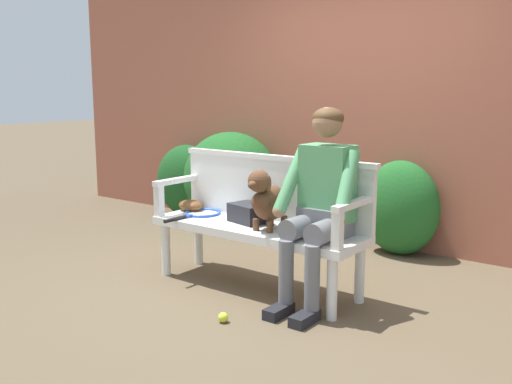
# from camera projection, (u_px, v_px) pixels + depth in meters

# --- Properties ---
(ground_plane) EXTENTS (40.00, 40.00, 0.00)m
(ground_plane) POSITION_uv_depth(u_px,v_px,m) (256.00, 287.00, 4.32)
(ground_plane) COLOR brown
(brick_garden_fence) EXTENTS (8.00, 0.30, 2.73)m
(brick_garden_fence) POSITION_uv_depth(u_px,v_px,m) (370.00, 99.00, 5.48)
(brick_garden_fence) COLOR #9E5642
(brick_garden_fence) RESTS_ON ground
(hedge_bush_mid_right) EXTENTS (1.10, 0.89, 1.01)m
(hedge_bush_mid_right) POSITION_uv_depth(u_px,v_px,m) (231.00, 180.00, 6.15)
(hedge_bush_mid_right) COLOR #1E5B23
(hedge_bush_mid_right) RESTS_ON ground
(hedge_bush_far_left) EXTENTS (0.83, 0.52, 0.83)m
(hedge_bush_far_left) POSITION_uv_depth(u_px,v_px,m) (188.00, 181.00, 6.62)
(hedge_bush_far_left) COLOR #194C1E
(hedge_bush_far_left) RESTS_ON ground
(hedge_bush_mid_left) EXTENTS (0.71, 0.45, 0.85)m
(hedge_bush_mid_left) POSITION_uv_depth(u_px,v_px,m) (400.00, 208.00, 5.11)
(hedge_bush_mid_left) COLOR #1E5B23
(hedge_bush_mid_left) RESTS_ON ground
(garden_bench) EXTENTS (1.67, 0.50, 0.48)m
(garden_bench) POSITION_uv_depth(u_px,v_px,m) (256.00, 234.00, 4.24)
(garden_bench) COLOR white
(garden_bench) RESTS_ON ground
(bench_backrest) EXTENTS (1.71, 0.06, 0.50)m
(bench_backrest) POSITION_uv_depth(u_px,v_px,m) (274.00, 187.00, 4.36)
(bench_backrest) COLOR white
(bench_backrest) RESTS_ON garden_bench
(bench_armrest_left_end) EXTENTS (0.06, 0.50, 0.28)m
(bench_armrest_left_end) POSITION_uv_depth(u_px,v_px,m) (170.00, 189.00, 4.60)
(bench_armrest_left_end) COLOR white
(bench_armrest_left_end) RESTS_ON garden_bench
(bench_armrest_right_end) EXTENTS (0.06, 0.50, 0.28)m
(bench_armrest_right_end) POSITION_uv_depth(u_px,v_px,m) (347.00, 215.00, 3.65)
(bench_armrest_right_end) COLOR white
(bench_armrest_right_end) RESTS_ON garden_bench
(person_seated) EXTENTS (0.56, 0.65, 1.35)m
(person_seated) POSITION_uv_depth(u_px,v_px,m) (321.00, 199.00, 3.84)
(person_seated) COLOR black
(person_seated) RESTS_ON ground
(dog_on_bench) EXTENTS (0.23, 0.45, 0.44)m
(dog_on_bench) POSITION_uv_depth(u_px,v_px,m) (267.00, 199.00, 4.06)
(dog_on_bench) COLOR brown
(dog_on_bench) RESTS_ON garden_bench
(tennis_racket) EXTENTS (0.29, 0.56, 0.03)m
(tennis_racket) POSITION_uv_depth(u_px,v_px,m) (200.00, 213.00, 4.59)
(tennis_racket) COLOR blue
(tennis_racket) RESTS_ON garden_bench
(baseball_glove) EXTENTS (0.22, 0.18, 0.09)m
(baseball_glove) POSITION_uv_depth(u_px,v_px,m) (191.00, 205.00, 4.73)
(baseball_glove) COLOR brown
(baseball_glove) RESTS_ON garden_bench
(sports_bag) EXTENTS (0.32, 0.26, 0.14)m
(sports_bag) POSITION_uv_depth(u_px,v_px,m) (248.00, 213.00, 4.32)
(sports_bag) COLOR #232328
(sports_bag) RESTS_ON garden_bench
(tennis_ball) EXTENTS (0.07, 0.07, 0.07)m
(tennis_ball) POSITION_uv_depth(u_px,v_px,m) (223.00, 317.00, 3.67)
(tennis_ball) COLOR #CCDB33
(tennis_ball) RESTS_ON ground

